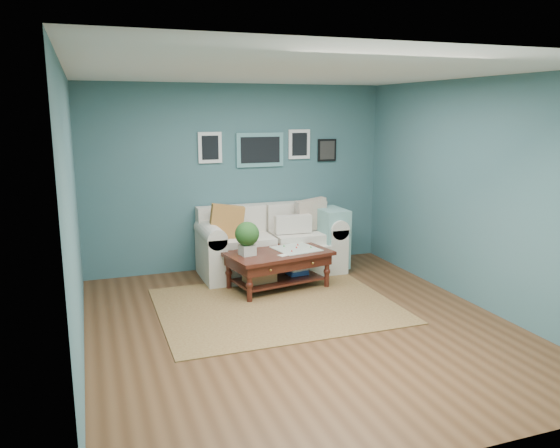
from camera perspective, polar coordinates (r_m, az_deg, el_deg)
name	(u,v)px	position (r m, az deg, el deg)	size (l,w,h in m)	color
room_shell	(301,203)	(5.79, 2.16, 2.22)	(5.00, 5.02, 2.70)	brown
area_rug	(276,305)	(6.67, -0.39, -8.51)	(2.79, 2.23, 0.01)	brown
loveseat	(276,243)	(7.93, -0.41, -1.95)	(2.09, 0.95, 1.07)	silver
coffee_table	(273,259)	(7.17, -0.73, -3.64)	(1.45, 1.01, 0.93)	black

